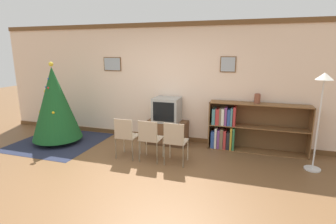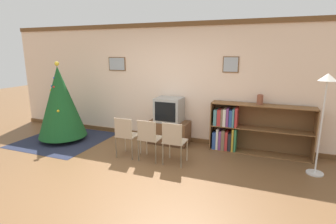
{
  "view_description": "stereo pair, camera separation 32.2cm",
  "coord_description": "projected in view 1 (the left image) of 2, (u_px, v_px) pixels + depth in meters",
  "views": [
    {
      "loc": [
        1.83,
        -3.53,
        2.07
      ],
      "look_at": [
        0.33,
        1.22,
        0.91
      ],
      "focal_mm": 28.0,
      "sensor_mm": 36.0,
      "label": 1
    },
    {
      "loc": [
        2.13,
        -3.42,
        2.07
      ],
      "look_at": [
        0.33,
        1.22,
        0.91
      ],
      "focal_mm": 28.0,
      "sensor_mm": 36.0,
      "label": 2
    }
  ],
  "objects": [
    {
      "name": "ground_plane",
      "position": [
        127.0,
        181.0,
        4.29
      ],
      "size": [
        24.0,
        24.0,
        0.0
      ],
      "primitive_type": "plane",
      "color": "brown"
    },
    {
      "name": "wall_back",
      "position": [
        168.0,
        83.0,
        6.08
      ],
      "size": [
        8.99,
        0.11,
        2.7
      ],
      "color": "beige",
      "rests_on": "ground_plane"
    },
    {
      "name": "area_rug",
      "position": [
        59.0,
        142.0,
        6.12
      ],
      "size": [
        1.88,
        1.88,
        0.01
      ],
      "color": "#23283D",
      "rests_on": "ground_plane"
    },
    {
      "name": "christmas_tree",
      "position": [
        55.0,
        103.0,
        5.91
      ],
      "size": [
        1.09,
        1.09,
        1.84
      ],
      "color": "maroon",
      "rests_on": "area_rug"
    },
    {
      "name": "tv_console",
      "position": [
        167.0,
        132.0,
        6.01
      ],
      "size": [
        0.92,
        0.5,
        0.52
      ],
      "color": "#4C311E",
      "rests_on": "ground_plane"
    },
    {
      "name": "television",
      "position": [
        167.0,
        110.0,
        5.89
      ],
      "size": [
        0.58,
        0.49,
        0.54
      ],
      "color": "#9E9E99",
      "rests_on": "tv_console"
    },
    {
      "name": "folding_chair_left",
      "position": [
        126.0,
        135.0,
        5.11
      ],
      "size": [
        0.4,
        0.4,
        0.82
      ],
      "color": "tan",
      "rests_on": "ground_plane"
    },
    {
      "name": "folding_chair_center",
      "position": [
        150.0,
        138.0,
        4.96
      ],
      "size": [
        0.4,
        0.4,
        0.82
      ],
      "color": "tan",
      "rests_on": "ground_plane"
    },
    {
      "name": "folding_chair_right",
      "position": [
        175.0,
        140.0,
        4.82
      ],
      "size": [
        0.4,
        0.4,
        0.82
      ],
      "color": "tan",
      "rests_on": "ground_plane"
    },
    {
      "name": "bookshelf",
      "position": [
        239.0,
        128.0,
        5.57
      ],
      "size": [
        2.0,
        0.36,
        1.03
      ],
      "color": "brown",
      "rests_on": "ground_plane"
    },
    {
      "name": "vase",
      "position": [
        257.0,
        98.0,
        5.35
      ],
      "size": [
        0.12,
        0.12,
        0.2
      ],
      "color": "brown",
      "rests_on": "bookshelf"
    },
    {
      "name": "standing_lamp",
      "position": [
        322.0,
        97.0,
        4.4
      ],
      "size": [
        0.28,
        0.28,
        1.73
      ],
      "color": "silver",
      "rests_on": "ground_plane"
    }
  ]
}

